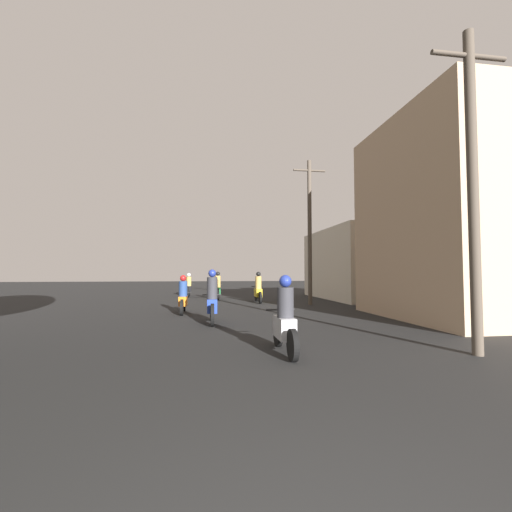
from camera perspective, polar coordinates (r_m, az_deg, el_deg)
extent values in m
cylinder|color=black|center=(7.46, 3.67, -12.65)|extent=(0.10, 0.57, 0.57)
cylinder|color=black|center=(6.26, 6.15, -14.56)|extent=(0.10, 0.57, 0.57)
cube|color=#ADADB2|center=(6.82, 4.79, -11.82)|extent=(0.30, 0.77, 0.41)
cylinder|color=black|center=(7.17, 4.03, -8.90)|extent=(0.60, 0.04, 0.04)
cylinder|color=#2D2D33|center=(6.69, 4.92, -7.71)|extent=(0.32, 0.32, 0.58)
sphere|color=navy|center=(6.66, 4.91, -4.19)|extent=(0.24, 0.24, 0.24)
cylinder|color=black|center=(11.40, -7.41, -8.95)|extent=(0.10, 0.66, 0.66)
cylinder|color=black|center=(10.16, -7.29, -9.72)|extent=(0.10, 0.66, 0.66)
cube|color=#1E389E|center=(10.76, -7.35, -8.21)|extent=(0.30, 0.71, 0.42)
cylinder|color=black|center=(11.14, -7.38, -6.43)|extent=(0.60, 0.04, 0.04)
cylinder|color=#2D2D33|center=(10.65, -7.32, -5.33)|extent=(0.32, 0.32, 0.67)
sphere|color=navy|center=(10.64, -7.31, -2.87)|extent=(0.24, 0.24, 0.24)
cylinder|color=black|center=(14.29, -11.88, -7.80)|extent=(0.10, 0.59, 0.59)
cylinder|color=black|center=(12.87, -12.27, -8.37)|extent=(0.10, 0.59, 0.59)
cube|color=orange|center=(13.56, -12.06, -7.32)|extent=(0.30, 0.86, 0.36)
cylinder|color=black|center=(14.01, -11.92, -6.03)|extent=(0.60, 0.04, 0.04)
cylinder|color=navy|center=(13.45, -12.06, -5.37)|extent=(0.32, 0.32, 0.58)
sphere|color=#A51919|center=(13.43, -12.04, -3.63)|extent=(0.24, 0.24, 0.24)
cylinder|color=black|center=(18.64, 0.03, -6.64)|extent=(0.10, 0.60, 0.60)
cylinder|color=black|center=(17.26, 0.71, -6.95)|extent=(0.10, 0.60, 0.60)
cube|color=gold|center=(17.94, 0.35, -6.13)|extent=(0.30, 0.94, 0.41)
cylinder|color=black|center=(18.37, 0.14, -5.10)|extent=(0.60, 0.04, 0.04)
cylinder|color=#B28E47|center=(17.82, 0.40, -4.45)|extent=(0.32, 0.32, 0.65)
sphere|color=black|center=(17.81, 0.40, -3.02)|extent=(0.24, 0.24, 0.24)
cylinder|color=black|center=(20.83, -6.47, -6.15)|extent=(0.10, 0.64, 0.64)
cylinder|color=black|center=(19.43, -6.33, -6.40)|extent=(0.10, 0.64, 0.64)
cube|color=#1E6B33|center=(20.12, -6.40, -5.74)|extent=(0.30, 0.75, 0.37)
cylinder|color=black|center=(20.56, -6.44, -4.88)|extent=(0.60, 0.04, 0.04)
cylinder|color=#B28E47|center=(20.02, -6.38, -4.26)|extent=(0.32, 0.32, 0.67)
sphere|color=black|center=(20.02, -6.38, -2.95)|extent=(0.24, 0.24, 0.24)
cylinder|color=black|center=(23.21, -11.06, -5.73)|extent=(0.10, 0.67, 0.67)
cylinder|color=black|center=(21.80, -11.24, -5.92)|extent=(0.10, 0.67, 0.67)
cube|color=black|center=(22.50, -11.14, -5.37)|extent=(0.30, 0.83, 0.35)
cylinder|color=black|center=(22.95, -11.08, -4.63)|extent=(0.60, 0.04, 0.04)
cylinder|color=#B28E47|center=(22.40, -11.14, -4.17)|extent=(0.32, 0.32, 0.59)
sphere|color=silver|center=(22.39, -11.13, -3.10)|extent=(0.24, 0.24, 0.24)
cube|color=tan|center=(14.13, 32.36, 5.31)|extent=(5.86, 6.09, 6.89)
cube|color=beige|center=(21.79, 17.62, -1.32)|extent=(5.22, 7.83, 4.12)
cylinder|color=#4C4238|center=(7.93, 32.44, 9.32)|extent=(0.20, 0.20, 6.34)
cylinder|color=#4C4238|center=(8.86, 31.95, 26.46)|extent=(1.60, 0.10, 0.10)
cylinder|color=#4C4238|center=(16.97, 8.94, 3.99)|extent=(0.20, 0.20, 7.09)
cylinder|color=#4C4238|center=(17.58, 8.86, 13.90)|extent=(1.60, 0.10, 0.10)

